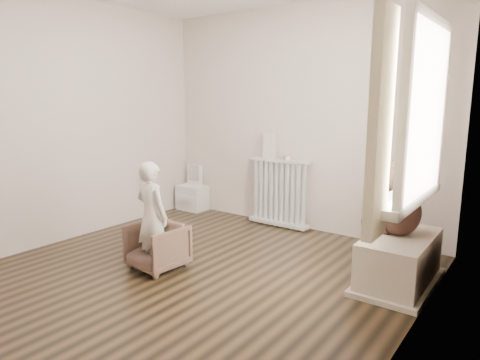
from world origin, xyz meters
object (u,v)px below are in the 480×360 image
Objects in this scene: radiator at (279,195)px; toy_bench at (399,261)px; plush_cat at (420,171)px; armchair at (157,246)px; toy_vanity at (192,190)px; child at (152,216)px; teddy_bear at (399,205)px.

radiator is 1.89m from toy_bench.
radiator is 2.16m from plush_cat.
radiator is 1.82m from armchair.
child reaches higher than toy_vanity.
plush_cat reaches higher than radiator.
teddy_bear reaches higher than radiator.
teddy_bear is (1.84, 1.01, 0.46)m from armchair.
toy_vanity is (-1.39, -0.03, -0.11)m from radiator.
toy_bench is (3.07, -0.82, -0.08)m from toy_vanity.
radiator is 1.31× the size of toy_vanity.
armchair is 0.51× the size of toy_bench.
toy_bench is (1.68, -0.85, -0.19)m from radiator.
radiator is at bearing 153.30° from toy_bench.
child is 2.26m from plush_cat.
toy_bench is at bearing -14.87° from toy_vanity.
child is (1.18, -1.82, 0.24)m from toy_vanity.
radiator is 1.83m from teddy_bear.
toy_bench is (1.89, 1.01, -0.31)m from child.
toy_bench is (1.89, 0.96, -0.01)m from armchair.
armchair reaches higher than toy_bench.
plush_cat is at bearing -46.81° from toy_bench.
armchair is at bearing -135.97° from plush_cat.
toy_vanity is 1.07× the size of teddy_bear.
child is 3.62× the size of plush_cat.
toy_vanity is at bearing -178.76° from radiator.
radiator is at bearing 87.62° from armchair.
armchair is at bearing -85.72° from child.
teddy_bear is 0.43m from plush_cat.
armchair is 0.31m from child.
armchair is (1.18, -1.77, -0.07)m from toy_vanity.
toy_vanity is 3.18m from toy_bench.
toy_bench is at bearing 155.57° from plush_cat.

